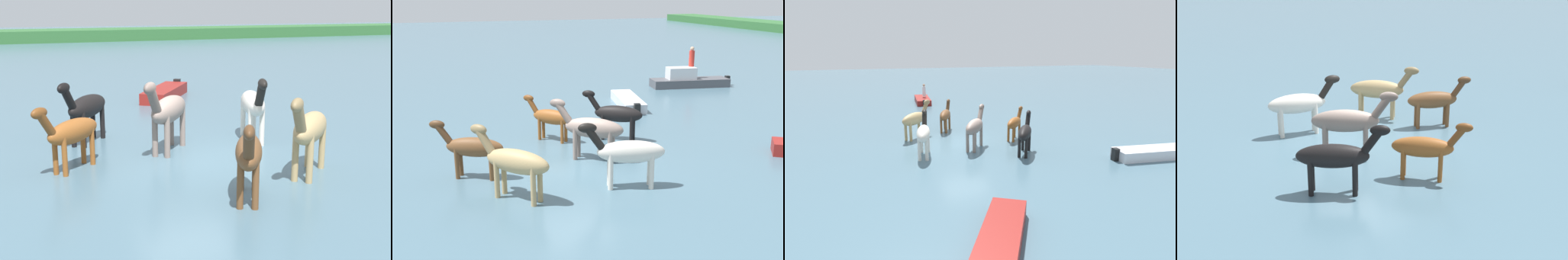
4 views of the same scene
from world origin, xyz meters
The scene contains 10 objects.
ground_plane centered at (0.00, 0.00, 0.00)m, with size 165.20×165.20×0.00m, color #476675.
horse_lead centered at (2.11, -2.27, 1.10)m, with size 2.14×2.07×2.01m.
horse_rear_stallion centered at (-2.88, 0.04, 0.93)m, with size 1.83×1.73×1.70m.
horse_pinto_flank centered at (2.34, 0.98, 1.09)m, with size 1.11×2.54×1.98m.
horse_dark_mare centered at (-2.14, 2.44, 1.04)m, with size 1.79×2.14×1.89m.
horse_gray_outer centered at (0.12, -3.21, 0.99)m, with size 1.37×2.22×1.80m.
horse_chestnut_trailing centered at (-0.27, 0.78, 1.13)m, with size 1.94×2.33×2.05m.
boat_dinghy_port centered at (-10.79, 10.69, 0.31)m, with size 2.01×4.97×1.34m.
boat_launch_far centered at (-7.27, 5.19, 0.16)m, with size 4.03×1.74×0.71m.
person_helmsman_aft centered at (-11.03, 10.99, 1.74)m, with size 0.32×0.32×1.19m.
Camera 2 is at (14.39, -4.36, 5.55)m, focal length 44.05 mm.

